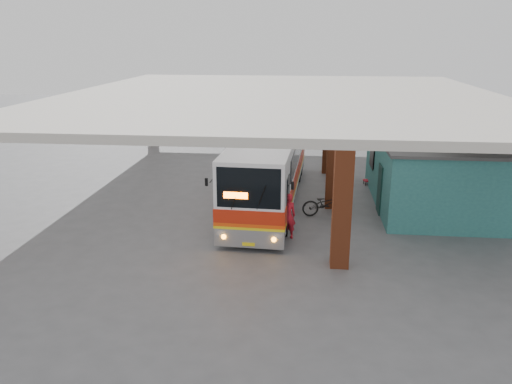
{
  "coord_description": "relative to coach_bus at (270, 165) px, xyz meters",
  "views": [
    {
      "loc": [
        1.81,
        -18.32,
        7.26
      ],
      "look_at": [
        -0.08,
        0.0,
        1.53
      ],
      "focal_mm": 35.0,
      "sensor_mm": 36.0,
      "label": 1
    }
  ],
  "objects": [
    {
      "name": "canopy_roof",
      "position": [
        0.33,
        2.95,
        2.78
      ],
      "size": [
        21.0,
        23.0,
        0.3
      ],
      "primitive_type": "cube",
      "color": "beige",
      "rests_on": "brick_columns"
    },
    {
      "name": "red_chair",
      "position": [
        4.92,
        3.23,
        -1.36
      ],
      "size": [
        0.49,
        0.49,
        0.78
      ],
      "rotation": [
        0.0,
        0.0,
        0.21
      ],
      "color": "red",
      "rests_on": "ground"
    },
    {
      "name": "pedestrian",
      "position": [
        1.01,
        -4.38,
        -0.83
      ],
      "size": [
        0.75,
        0.61,
        1.78
      ],
      "primitive_type": "imported",
      "rotation": [
        0.0,
        0.0,
        3.46
      ],
      "color": "red",
      "rests_on": "ground"
    },
    {
      "name": "coach_bus",
      "position": [
        0.0,
        0.0,
        0.0
      ],
      "size": [
        3.04,
        12.01,
        3.47
      ],
      "rotation": [
        0.0,
        0.0,
        -0.05
      ],
      "color": "white",
      "rests_on": "ground"
    },
    {
      "name": "motorcycle",
      "position": [
        2.55,
        -1.73,
        -1.18
      ],
      "size": [
        2.15,
        1.05,
        1.08
      ],
      "primitive_type": "imported",
      "rotation": [
        0.0,
        0.0,
        1.74
      ],
      "color": "black",
      "rests_on": "ground"
    },
    {
      "name": "shop_building",
      "position": [
        7.32,
        0.45,
        -0.16
      ],
      "size": [
        5.2,
        8.2,
        3.11
      ],
      "color": "#2B6B6D",
      "rests_on": "ground"
    },
    {
      "name": "ground",
      "position": [
        -0.17,
        -3.55,
        -1.72
      ],
      "size": [
        90.0,
        90.0,
        0.0
      ],
      "primitive_type": "plane",
      "color": "#515154",
      "rests_on": "ground"
    },
    {
      "name": "brick_columns",
      "position": [
        1.26,
        1.45,
        0.45
      ],
      "size": [
        20.1,
        21.6,
        4.35
      ],
      "color": "#9A4221",
      "rests_on": "ground"
    }
  ]
}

